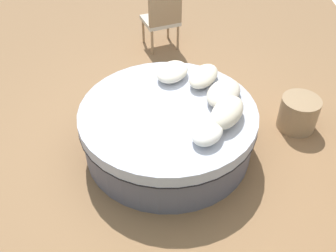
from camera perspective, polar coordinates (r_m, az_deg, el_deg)
ground_plane at (r=4.62m, az=-0.00°, el=-3.27°), size 16.00×16.00×0.00m
round_bed at (r=4.42m, az=-0.00°, el=-0.50°), size 1.98×1.98×0.58m
throw_pillow_0 at (r=3.86m, az=5.78°, el=-0.94°), size 0.40×0.29×0.16m
throw_pillow_1 at (r=4.08m, az=8.68°, el=2.00°), size 0.54×0.30×0.21m
throw_pillow_2 at (r=4.39m, az=8.16°, el=4.84°), size 0.54×0.34×0.17m
throw_pillow_3 at (r=4.63m, az=5.24°, el=7.30°), size 0.51×0.29×0.17m
throw_pillow_4 at (r=4.70m, az=0.63°, el=7.96°), size 0.47×0.34×0.16m
patio_chair at (r=6.24m, az=-0.82°, el=15.76°), size 0.72×0.72×0.98m
side_table at (r=5.05m, az=18.59°, el=1.79°), size 0.47×0.47×0.42m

